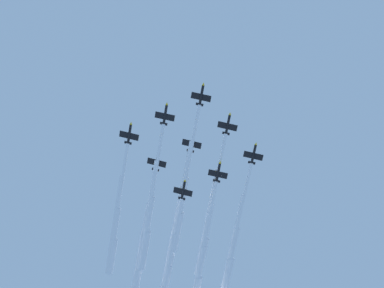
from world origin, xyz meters
The scene contains 9 objects.
jet_lead centered at (-6.10, 25.29, 151.24)m, with size 23.55×76.94×4.09m.
jet_port_inner centered at (4.16, 39.19, 152.12)m, with size 23.62×77.25×4.11m.
jet_starboard_inner centered at (-21.54, 33.09, 150.45)m, with size 23.25×78.08×4.03m.
jet_port_mid centered at (-12.01, 46.55, 152.83)m, with size 24.43×77.73×4.06m.
jet_starboard_mid centered at (15.03, 50.27, 151.13)m, with size 22.73×73.21×4.02m.
jet_port_outer centered at (-36.60, 35.80, 149.41)m, with size 22.38×71.46×4.09m.
jet_starboard_outer centered at (-0.20, 58.20, 150.31)m, with size 22.13×74.56×4.07m.
jet_trail_port centered at (-27.35, 52.35, 151.58)m, with size 23.99×75.83×4.14m.
jet_trail_starboard centered at (-16.92, 68.22, 150.02)m, with size 23.81×79.13×4.13m.
Camera 1 is at (5.90, -82.98, -91.42)m, focal length 56.51 mm.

